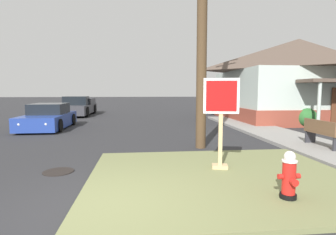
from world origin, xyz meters
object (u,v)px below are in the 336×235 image
at_px(street_bench, 322,132).
at_px(pickup_truck_charcoal, 78,107).
at_px(parked_sedan_blue, 49,118).
at_px(manhole_cover, 58,172).
at_px(fire_hydrant, 289,176).
at_px(stop_sign, 221,124).

bearing_deg(street_bench, pickup_truck_charcoal, 128.04).
height_order(parked_sedan_blue, street_bench, parked_sedan_blue).
distance_m(manhole_cover, parked_sedan_blue, 8.12).
distance_m(manhole_cover, street_bench, 7.86).
bearing_deg(pickup_truck_charcoal, parked_sedan_blue, -88.96).
bearing_deg(fire_hydrant, pickup_truck_charcoal, 112.78).
bearing_deg(parked_sedan_blue, fire_hydrant, -54.38).
height_order(manhole_cover, parked_sedan_blue, parked_sedan_blue).
bearing_deg(fire_hydrant, street_bench, 48.77).
bearing_deg(pickup_truck_charcoal, stop_sign, -66.75).
bearing_deg(street_bench, stop_sign, -154.13).
xyz_separation_m(parked_sedan_blue, street_bench, (10.35, -6.12, 0.04)).
distance_m(fire_hydrant, manhole_cover, 4.95).
distance_m(parked_sedan_blue, street_bench, 12.02).
bearing_deg(parked_sedan_blue, manhole_cover, -70.79).
bearing_deg(parked_sedan_blue, pickup_truck_charcoal, 91.04).
relative_size(fire_hydrant, pickup_truck_charcoal, 0.16).
relative_size(stop_sign, street_bench, 1.43).
xyz_separation_m(fire_hydrant, pickup_truck_charcoal, (-7.20, 17.15, 0.15)).
height_order(fire_hydrant, stop_sign, stop_sign).
bearing_deg(street_bench, parked_sedan_blue, 149.41).
distance_m(parked_sedan_blue, pickup_truck_charcoal, 7.28).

